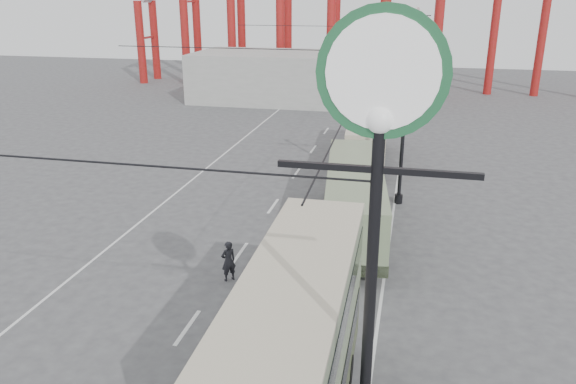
% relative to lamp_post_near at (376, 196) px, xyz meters
% --- Properties ---
extents(road_markings, '(12.52, 120.00, 0.01)m').
position_rel_lamp_post_near_xyz_m(road_markings, '(-6.46, 22.70, -7.86)').
color(road_markings, silver).
rests_on(road_markings, ground).
extents(lamp_post_near, '(3.20, 0.44, 10.80)m').
position_rel_lamp_post_near_xyz_m(lamp_post_near, '(0.00, 0.00, 0.00)').
color(lamp_post_near, black).
rests_on(lamp_post_near, ground).
extents(lamp_post_mid, '(3.20, 0.44, 9.32)m').
position_rel_lamp_post_near_xyz_m(lamp_post_mid, '(0.00, 21.00, -3.18)').
color(lamp_post_mid, black).
rests_on(lamp_post_mid, ground).
extents(lamp_post_far, '(3.20, 0.44, 9.32)m').
position_rel_lamp_post_near_xyz_m(lamp_post_far, '(0.00, 43.00, -3.18)').
color(lamp_post_far, black).
rests_on(lamp_post_far, ground).
extents(lamp_post_distant, '(3.20, 0.44, 9.32)m').
position_rel_lamp_post_near_xyz_m(lamp_post_distant, '(0.00, 65.00, -3.18)').
color(lamp_post_distant, black).
rests_on(lamp_post_distant, ground).
extents(fairground_shed, '(22.00, 10.00, 5.00)m').
position_rel_lamp_post_near_xyz_m(fairground_shed, '(-11.60, 50.00, -5.36)').
color(fairground_shed, gray).
rests_on(fairground_shed, ground).
extents(double_decker_bus, '(2.48, 9.28, 4.97)m').
position_rel_lamp_post_near_xyz_m(double_decker_bus, '(-1.86, 2.70, -5.08)').
color(double_decker_bus, '#363E21').
rests_on(double_decker_bus, ground).
extents(single_decker_green, '(3.93, 11.44, 3.17)m').
position_rel_lamp_post_near_xyz_m(single_decker_green, '(-1.97, 16.45, -6.07)').
color(single_decker_green, gray).
rests_on(single_decker_green, ground).
extents(single_decker_cream, '(3.13, 9.81, 3.00)m').
position_rel_lamp_post_near_xyz_m(single_decker_cream, '(-2.54, 28.57, -6.17)').
color(single_decker_cream, '#BBB096').
rests_on(single_decker_cream, ground).
extents(pedestrian, '(0.73, 0.72, 1.70)m').
position_rel_lamp_post_near_xyz_m(pedestrian, '(-6.28, 10.57, -7.01)').
color(pedestrian, black).
rests_on(pedestrian, ground).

